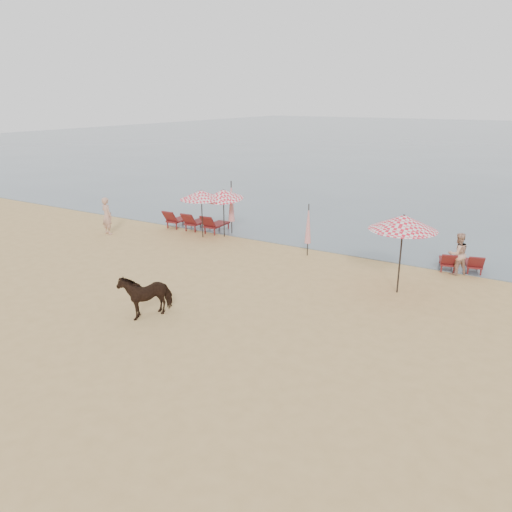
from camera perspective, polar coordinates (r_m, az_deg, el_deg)
The scene contains 12 objects.
ground at distance 14.06m, azimuth -10.73°, elevation -9.64°, with size 120.00×120.00×0.00m, color tan.
sea at distance 89.79m, azimuth 26.15°, elevation 11.92°, with size 160.00×140.00×0.06m, color #51606B.
lounger_cluster_left at distance 25.18m, azimuth -6.99°, elevation 3.97°, with size 3.03×1.88×0.65m.
lounger_cluster_right at distance 20.58m, azimuth 22.37°, elevation -0.64°, with size 1.80×1.76×0.54m.
umbrella_open_left_a at distance 23.49m, azimuth -6.26°, elevation 6.97°, with size 1.99×1.99×2.27m.
umbrella_open_left_b at distance 23.50m, azimuth -3.74°, elevation 7.05°, with size 1.85×1.89×2.36m.
umbrella_open_right at distance 17.07m, azimuth 16.50°, elevation 3.69°, with size 2.24×2.24×2.73m.
umbrella_closed_left at distance 24.07m, azimuth -2.83°, elevation 6.23°, with size 0.32×0.32×2.59m.
umbrella_closed_right at distance 20.80m, azimuth 5.99°, elevation 3.66°, with size 0.27×0.27×2.21m.
cow at distance 15.59m, azimuth -12.45°, elevation -4.26°, with size 0.72×1.57×1.33m, color black.
beachgoer_left at distance 25.19m, azimuth -16.66°, elevation 4.42°, with size 0.66×0.43×1.81m, color tan.
beachgoer_right_a at distance 20.07m, azimuth 22.07°, elevation 0.24°, with size 0.78×0.61×1.60m, color tan.
Camera 1 is at (8.54, -9.16, 6.40)m, focal length 35.00 mm.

